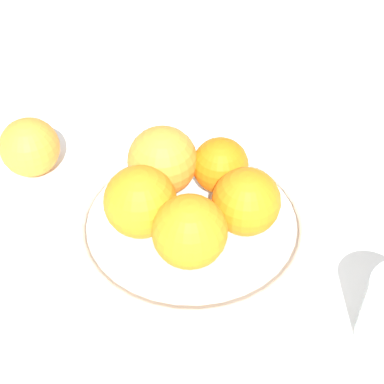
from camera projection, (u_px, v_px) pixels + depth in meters
ground_plane at (192, 238)px, 0.76m from camera, size 4.00×4.00×0.00m
fruit_bowl at (192, 227)px, 0.74m from camera, size 0.28×0.28×0.04m
orange_pile at (187, 193)px, 0.70m from camera, size 0.19×0.18×0.08m
stray_orange at (30, 147)px, 0.81m from camera, size 0.08×0.08×0.08m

